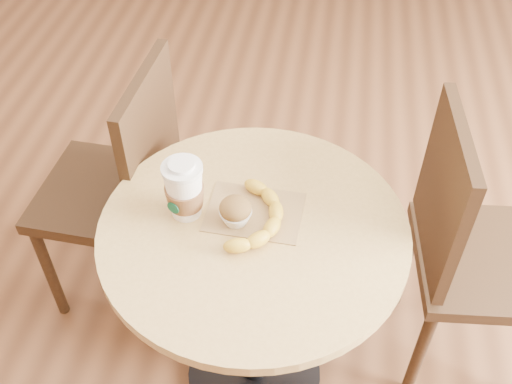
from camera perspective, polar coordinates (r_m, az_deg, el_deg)
cafe_table at (r=1.63m, az=-0.21°, el=-7.73°), size 0.78×0.78×0.75m
chair_left at (r=1.97m, az=-12.63°, el=0.67°), size 0.44×0.44×0.95m
chair_right at (r=1.84m, az=19.69°, el=-5.05°), size 0.45×0.45×0.95m
kraft_bag at (r=1.52m, az=-0.14°, el=-1.90°), size 0.25×0.19×0.00m
coffee_cup at (r=1.48m, az=-6.83°, el=0.08°), size 0.10×0.10×0.17m
muffin at (r=1.47m, az=-1.97°, el=-1.86°), size 0.08×0.08×0.07m
banana at (r=1.48m, az=0.35°, el=-2.33°), size 0.19×0.29×0.04m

